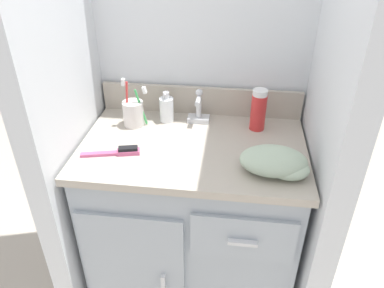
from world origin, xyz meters
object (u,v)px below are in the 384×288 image
shaving_cream_can (258,110)px  hairbrush (119,152)px  soap_dispenser (167,109)px  hand_towel (277,163)px  toothbrush_cup (133,113)px

shaving_cream_can → hairbrush: 0.56m
shaving_cream_can → soap_dispenser: bearing=176.8°
shaving_cream_can → hand_towel: bearing=-78.9°
soap_dispenser → toothbrush_cup: bearing=-157.3°
soap_dispenser → hand_towel: (0.43, -0.31, -0.01)m
toothbrush_cup → shaving_cream_can: size_ratio=1.20×
toothbrush_cup → shaving_cream_can: 0.50m
hand_towel → shaving_cream_can: bearing=101.1°
hairbrush → toothbrush_cup: bearing=77.0°
shaving_cream_can → hand_towel: (0.06, -0.29, -0.04)m
soap_dispenser → hairbrush: 0.30m
soap_dispenser → hand_towel: bearing=-36.3°
soap_dispenser → hairbrush: (-0.12, -0.27, -0.04)m
soap_dispenser → shaving_cream_can: shaving_cream_can is taller
soap_dispenser → shaving_cream_can: size_ratio=0.80×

